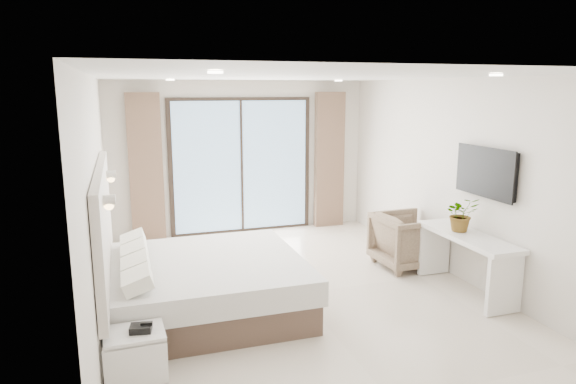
# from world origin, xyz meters

# --- Properties ---
(ground) EXTENTS (6.20, 6.20, 0.00)m
(ground) POSITION_xyz_m (0.00, 0.00, 0.00)
(ground) COLOR beige
(ground) RESTS_ON ground
(room_shell) EXTENTS (4.62, 6.22, 2.72)m
(room_shell) POSITION_xyz_m (-0.20, 0.72, 1.58)
(room_shell) COLOR silver
(room_shell) RESTS_ON ground
(bed) EXTENTS (2.21, 2.11, 0.76)m
(bed) POSITION_xyz_m (-1.20, -0.16, 0.32)
(bed) COLOR brown
(bed) RESTS_ON ground
(nightstand) EXTENTS (0.53, 0.43, 0.47)m
(nightstand) POSITION_xyz_m (-2.01, -1.44, 0.24)
(nightstand) COLOR white
(nightstand) RESTS_ON ground
(phone) EXTENTS (0.20, 0.17, 0.06)m
(phone) POSITION_xyz_m (-1.95, -1.46, 0.50)
(phone) COLOR black
(phone) RESTS_ON nightstand
(console_desk) EXTENTS (0.48, 1.55, 0.77)m
(console_desk) POSITION_xyz_m (2.04, -0.63, 0.56)
(console_desk) COLOR white
(console_desk) RESTS_ON ground
(plant) EXTENTS (0.50, 0.53, 0.35)m
(plant) POSITION_xyz_m (2.04, -0.47, 0.94)
(plant) COLOR #33662D
(plant) RESTS_ON console_desk
(armchair) EXTENTS (0.82, 0.87, 0.86)m
(armchair) POSITION_xyz_m (1.85, 0.47, 0.43)
(armchair) COLOR #8B745B
(armchair) RESTS_ON ground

